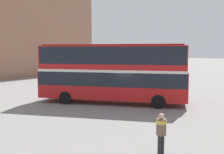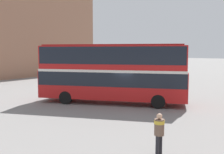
{
  "view_description": "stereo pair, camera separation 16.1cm",
  "coord_description": "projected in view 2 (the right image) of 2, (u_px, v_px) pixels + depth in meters",
  "views": [
    {
      "loc": [
        11.13,
        -16.32,
        4.12
      ],
      "look_at": [
        -0.94,
        -0.21,
        2.05
      ],
      "focal_mm": 42.0,
      "sensor_mm": 36.0,
      "label": 1
    },
    {
      "loc": [
        11.26,
        -16.22,
        4.12
      ],
      "look_at": [
        -0.94,
        -0.21,
        2.05
      ],
      "focal_mm": 42.0,
      "sensor_mm": 36.0,
      "label": 2
    }
  ],
  "objects": [
    {
      "name": "parked_car_kerb_far",
      "position": [
        97.0,
        73.0,
        37.46
      ],
      "size": [
        4.62,
        1.86,
        1.55
      ],
      "rotation": [
        0.0,
        0.0,
        3.15
      ],
      "color": "slate",
      "rests_on": "ground_plane"
    },
    {
      "name": "building_row_left",
      "position": [
        13.0,
        31.0,
        41.3
      ],
      "size": [
        8.42,
        29.1,
        14.13
      ],
      "color": "#9E7056",
      "rests_on": "ground_plane"
    },
    {
      "name": "pedestrian_foreground",
      "position": [
        159.0,
        130.0,
        10.21
      ],
      "size": [
        0.42,
        0.42,
        1.68
      ],
      "rotation": [
        0.0,
        0.0,
        3.16
      ],
      "color": "#232328",
      "rests_on": "ground_plane"
    },
    {
      "name": "ground_plane",
      "position": [
        123.0,
        104.0,
        20.05
      ],
      "size": [
        240.0,
        240.0,
        0.0
      ],
      "primitive_type": "plane",
      "color": "gray"
    },
    {
      "name": "double_decker_bus",
      "position": [
        112.0,
        70.0,
        20.18
      ],
      "size": [
        11.32,
        6.9,
        4.56
      ],
      "rotation": [
        0.0,
        0.0,
        0.42
      ],
      "color": "red",
      "rests_on": "ground_plane"
    },
    {
      "name": "parked_car_kerb_near",
      "position": [
        94.0,
        79.0,
        30.39
      ],
      "size": [
        4.95,
        2.65,
        1.51
      ],
      "rotation": [
        0.0,
        0.0,
        -0.21
      ],
      "color": "navy",
      "rests_on": "ground_plane"
    }
  ]
}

